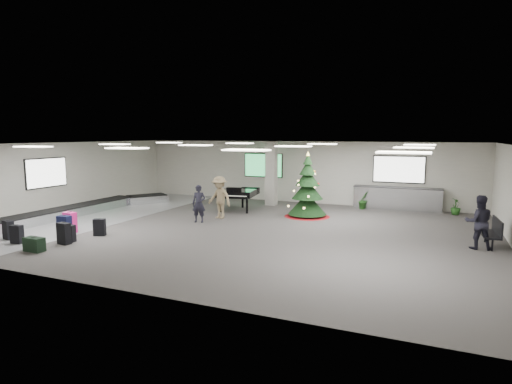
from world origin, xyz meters
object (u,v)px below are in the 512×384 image
at_px(baggage_carousel, 84,209).
at_px(bench, 493,231).
at_px(service_counter, 397,198).
at_px(traveler_b, 220,197).
at_px(potted_plant_right, 456,207).
at_px(pink_suitcase, 70,222).
at_px(grand_piano, 238,193).
at_px(traveler_a, 199,204).
at_px(potted_plant_left, 363,200).
at_px(christmas_tree, 307,194).
at_px(traveler_bench, 479,222).

height_order(baggage_carousel, bench, bench).
distance_m(baggage_carousel, service_counter, 14.50).
relative_size(baggage_carousel, service_counter, 2.40).
xyz_separation_m(traveler_b, potted_plant_right, (9.29, 4.87, -0.53)).
height_order(pink_suitcase, potted_plant_right, pink_suitcase).
bearing_deg(bench, grand_piano, 160.14).
xyz_separation_m(baggage_carousel, grand_piano, (5.98, 3.58, 0.61)).
relative_size(service_counter, traveler_a, 2.65).
height_order(grand_piano, traveler_a, traveler_a).
bearing_deg(potted_plant_left, service_counter, 17.91).
bearing_deg(potted_plant_right, christmas_tree, -153.30).
bearing_deg(bench, traveler_a, 177.08).
bearing_deg(traveler_a, potted_plant_right, 17.32).
bearing_deg(christmas_tree, traveler_b, -150.66).
relative_size(pink_suitcase, grand_piano, 0.34).
relative_size(service_counter, grand_piano, 1.80).
distance_m(baggage_carousel, grand_piano, 6.99).
bearing_deg(potted_plant_right, traveler_bench, -85.73).
distance_m(service_counter, potted_plant_right, 2.57).
distance_m(traveler_b, traveler_bench, 9.81).
distance_m(baggage_carousel, christmas_tree, 10.03).
height_order(bench, traveler_bench, traveler_bench).
xyz_separation_m(pink_suitcase, potted_plant_left, (8.98, 9.26, 0.05)).
distance_m(baggage_carousel, pink_suitcase, 3.83).
bearing_deg(grand_piano, pink_suitcase, -127.90).
bearing_deg(traveler_bench, bench, -142.90).
height_order(grand_piano, potted_plant_left, grand_piano).
bearing_deg(bench, potted_plant_right, 94.32).
bearing_deg(traveler_a, traveler_b, 56.60).
distance_m(christmas_tree, grand_piano, 3.44).
xyz_separation_m(christmas_tree, traveler_a, (-3.69, -2.94, -0.21)).
bearing_deg(potted_plant_left, christmas_tree, -124.12).
relative_size(baggage_carousel, christmas_tree, 3.42).
bearing_deg(baggage_carousel, service_counter, 27.67).
xyz_separation_m(bench, potted_plant_left, (-4.94, 5.44, -0.09)).
xyz_separation_m(service_counter, christmas_tree, (-3.43, -3.34, 0.42)).
bearing_deg(potted_plant_right, service_counter, 172.53).
xyz_separation_m(grand_piano, potted_plant_right, (9.40, 2.82, -0.46)).
relative_size(pink_suitcase, christmas_tree, 0.27).
xyz_separation_m(pink_suitcase, bench, (13.92, 3.83, 0.14)).
height_order(christmas_tree, bench, christmas_tree).
relative_size(pink_suitcase, bench, 0.52).
bearing_deg(baggage_carousel, christmas_tree, 19.85).
height_order(traveler_a, traveler_bench, traveler_bench).
bearing_deg(pink_suitcase, potted_plant_left, 54.12).
xyz_separation_m(christmas_tree, potted_plant_right, (5.97, 3.00, -0.60)).
bearing_deg(christmas_tree, traveler_bench, -25.31).
bearing_deg(traveler_a, bench, -12.35).
distance_m(pink_suitcase, potted_plant_left, 12.90).
bearing_deg(pink_suitcase, traveler_a, 54.18).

